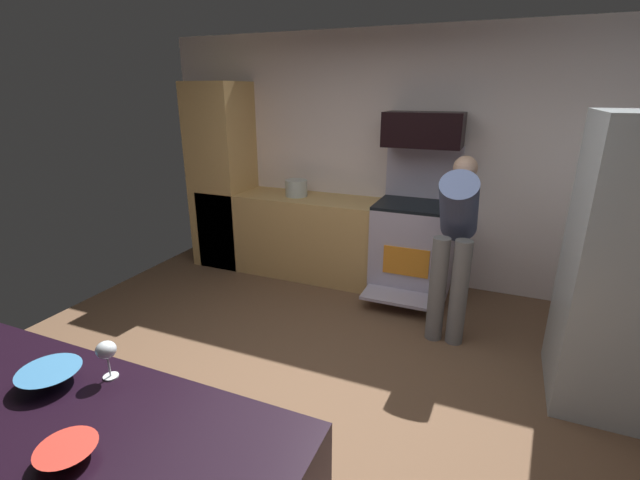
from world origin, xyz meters
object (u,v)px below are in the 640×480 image
at_px(oven_range, 413,245).
at_px(mixing_bowl_large, 50,377).
at_px(person_cook, 455,235).
at_px(stock_pot, 296,188).
at_px(microwave, 423,130).
at_px(wine_glass_extra, 106,351).
at_px(mixing_bowl_small, 68,453).

height_order(oven_range, mixing_bowl_large, oven_range).
distance_m(person_cook, stock_pot, 1.92).
distance_m(microwave, wine_glass_extra, 3.39).
relative_size(mixing_bowl_large, stock_pot, 0.98).
relative_size(mixing_bowl_large, mixing_bowl_small, 1.27).
bearing_deg(wine_glass_extra, person_cook, 66.39).
distance_m(oven_range, person_cook, 0.93).
bearing_deg(mixing_bowl_small, wine_glass_extra, 120.60).
bearing_deg(wine_glass_extra, mixing_bowl_large, -146.63).
xyz_separation_m(microwave, person_cook, (0.46, -0.80, -0.76)).
xyz_separation_m(wine_glass_extra, stock_pot, (-0.70, 3.19, -0.03)).
height_order(mixing_bowl_large, stock_pot, stock_pot).
bearing_deg(stock_pot, microwave, 3.46).
xyz_separation_m(person_cook, wine_glass_extra, (-1.08, -2.46, 0.13)).
height_order(mixing_bowl_small, wine_glass_extra, wine_glass_extra).
xyz_separation_m(person_cook, mixing_bowl_large, (-1.26, -2.59, 0.04)).
distance_m(mixing_bowl_small, stock_pot, 3.67).
bearing_deg(stock_pot, oven_range, -0.57).
relative_size(microwave, wine_glass_extra, 4.54).
xyz_separation_m(mixing_bowl_small, stock_pot, (-0.92, 3.55, 0.07)).
distance_m(person_cook, mixing_bowl_large, 2.88).
bearing_deg(person_cook, microwave, 119.68).
distance_m(oven_range, microwave, 1.15).
xyz_separation_m(mixing_bowl_large, wine_glass_extra, (0.18, 0.12, 0.09)).
relative_size(oven_range, person_cook, 0.99).
xyz_separation_m(mixing_bowl_small, wine_glass_extra, (-0.21, 0.36, 0.10)).
height_order(microwave, mixing_bowl_large, microwave).
bearing_deg(person_cook, wine_glass_extra, -113.61).
relative_size(oven_range, mixing_bowl_large, 6.28).
height_order(person_cook, wine_glass_extra, person_cook).
bearing_deg(wine_glass_extra, microwave, 79.28).
relative_size(mixing_bowl_large, wine_glass_extra, 1.45).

